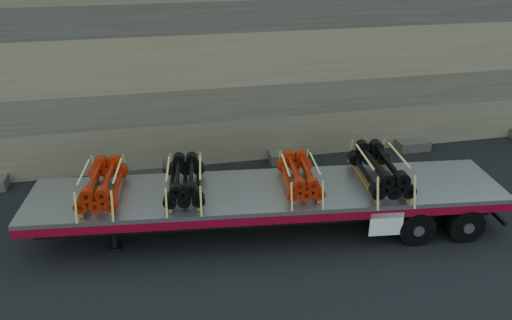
% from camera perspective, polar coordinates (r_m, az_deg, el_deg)
% --- Properties ---
extents(ground, '(120.00, 120.00, 0.00)m').
position_cam_1_polar(ground, '(13.75, 0.47, -9.16)').
color(ground, black).
rests_on(ground, ground).
extents(rock_wall, '(44.00, 3.00, 7.00)m').
position_cam_1_polar(rock_wall, '(18.23, -4.04, 11.72)').
color(rock_wall, '#7A6B54').
rests_on(rock_wall, ground).
extents(trailer, '(12.99, 3.86, 1.28)m').
position_cam_1_polar(trailer, '(13.89, 1.37, -5.64)').
color(trailer, '#A0A2A7').
rests_on(trailer, ground).
extents(bundle_front, '(1.27, 2.20, 0.74)m').
position_cam_1_polar(bundle_front, '(13.60, -17.14, -2.70)').
color(bundle_front, '#A92009').
rests_on(bundle_front, trailer).
extents(bundle_midfront, '(1.25, 2.16, 0.73)m').
position_cam_1_polar(bundle_midfront, '(13.33, -8.13, -2.38)').
color(bundle_midfront, black).
rests_on(bundle_midfront, trailer).
extents(bundle_midrear, '(1.19, 2.05, 0.69)m').
position_cam_1_polar(bundle_midrear, '(13.53, 5.02, -1.85)').
color(bundle_midrear, '#A92009').
rests_on(bundle_midrear, trailer).
extents(bundle_rear, '(1.42, 2.45, 0.83)m').
position_cam_1_polar(bundle_rear, '(14.06, 13.98, -1.14)').
color(bundle_rear, black).
rests_on(bundle_rear, trailer).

